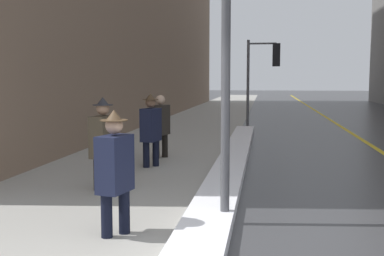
% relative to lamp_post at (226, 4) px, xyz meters
% --- Properties ---
extents(sidewalk_slab, '(4.00, 80.00, 0.01)m').
position_rel_lamp_post_xyz_m(sidewalk_slab, '(-2.39, 13.29, -2.88)').
color(sidewalk_slab, '#9E9B93').
rests_on(sidewalk_slab, ground).
extents(road_centre_stripe, '(0.16, 80.00, 0.00)m').
position_rel_lamp_post_xyz_m(road_centre_stripe, '(3.61, 13.29, -2.88)').
color(road_centre_stripe, gold).
rests_on(road_centre_stripe, ground).
extents(snow_bank_curb, '(0.64, 14.75, 0.18)m').
position_rel_lamp_post_xyz_m(snow_bank_curb, '(-0.20, 4.46, -2.80)').
color(snow_bank_curb, white).
rests_on(snow_bank_curb, ground).
extents(lamp_post, '(0.28, 0.28, 4.81)m').
position_rel_lamp_post_xyz_m(lamp_post, '(0.00, 0.00, 0.00)').
color(lamp_post, '#515156').
rests_on(lamp_post, ground).
extents(traffic_light_near, '(1.31, 0.32, 3.49)m').
position_rel_lamp_post_xyz_m(traffic_light_near, '(0.53, 13.15, -0.37)').
color(traffic_light_near, '#515156').
rests_on(traffic_light_near, ground).
extents(pedestrian_nearside, '(0.38, 0.53, 1.57)m').
position_rel_lamp_post_xyz_m(pedestrian_nearside, '(-1.29, -0.71, -2.03)').
color(pedestrian_nearside, black).
rests_on(pedestrian_nearside, ground).
extents(pedestrian_in_fedora, '(0.40, 0.55, 1.63)m').
position_rel_lamp_post_xyz_m(pedestrian_in_fedora, '(-2.24, 1.65, -2.00)').
color(pedestrian_in_fedora, '#2A241B').
rests_on(pedestrian_in_fedora, ground).
extents(pedestrian_with_shoulder_bag, '(0.40, 0.73, 1.62)m').
position_rel_lamp_post_xyz_m(pedestrian_with_shoulder_bag, '(-1.95, 3.93, -2.00)').
color(pedestrian_with_shoulder_bag, black).
rests_on(pedestrian_with_shoulder_bag, ground).
extents(pedestrian_trailing, '(0.40, 0.55, 1.55)m').
position_rel_lamp_post_xyz_m(pedestrian_trailing, '(-2.00, 5.15, -2.03)').
color(pedestrian_trailing, black).
rests_on(pedestrian_trailing, ground).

